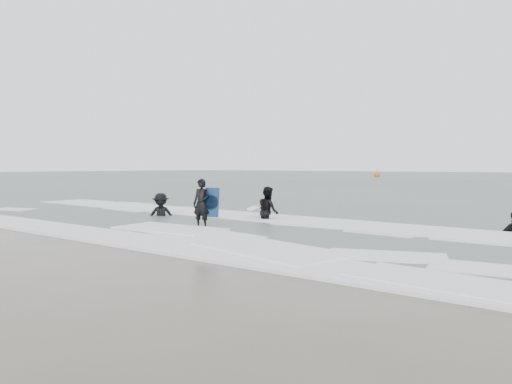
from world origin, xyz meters
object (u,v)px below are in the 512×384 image
Objects in this scene: surfer_wading at (268,221)px; buoy at (377,175)px; surfer_breaker at (161,217)px; surfer_centre at (202,228)px.

buoy is at bearing -33.02° from surfer_wading.
surfer_wading is 1.01× the size of surfer_breaker.
surfer_wading is (0.27, 3.19, 0.00)m from surfer_centre.
surfer_centre is at bearing -68.49° from buoy.
buoy is (-24.38, 69.96, 0.42)m from surfer_breaker.
surfer_centre is 0.90× the size of surfer_wading.
surfer_wading is 73.88m from buoy.
surfer_wading is 1.11× the size of buoy.
surfer_breaker is (-3.75, 1.43, 0.00)m from surfer_centre.
surfer_wading is at bearing 72.09° from surfer_centre.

